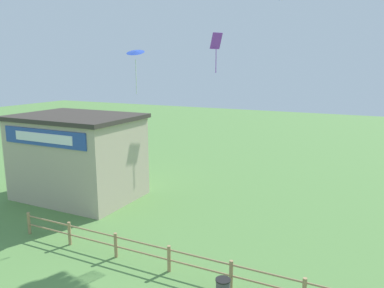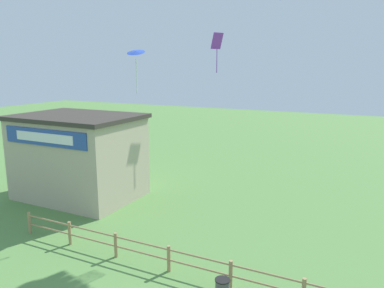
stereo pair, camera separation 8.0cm
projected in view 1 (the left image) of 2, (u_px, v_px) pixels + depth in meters
wooden_fence at (169, 257)px, 14.27m from camera, size 15.24×0.14×1.06m
seaside_building at (78, 156)px, 22.27m from camera, size 7.12×5.11×4.98m
kite_purple_streamer at (216, 45)px, 24.74m from camera, size 0.74×0.87×2.59m
kite_blue_delta at (135, 54)px, 18.16m from camera, size 1.08×1.06×2.22m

